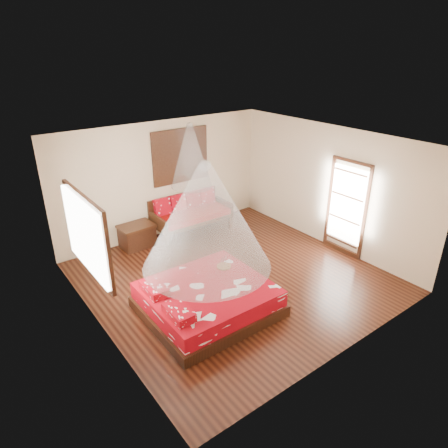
{
  "coord_description": "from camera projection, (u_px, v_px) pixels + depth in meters",
  "views": [
    {
      "loc": [
        -4.36,
        -5.52,
        4.41
      ],
      "look_at": [
        -0.07,
        0.21,
        1.15
      ],
      "focal_mm": 32.0,
      "sensor_mm": 36.0,
      "label": 1
    }
  ],
  "objects": [
    {
      "name": "glazed_door",
      "position": [
        346.0,
        208.0,
        8.83
      ],
      "size": [
        0.08,
        1.02,
        2.16
      ],
      "color": "black",
      "rests_on": "floor"
    },
    {
      "name": "room",
      "position": [
        233.0,
        215.0,
        7.65
      ],
      "size": [
        5.54,
        5.54,
        2.84
      ],
      "color": "black",
      "rests_on": "ground"
    },
    {
      "name": "mosquito_net_main",
      "position": [
        206.0,
        217.0,
        6.44
      ],
      "size": [
        2.18,
        2.18,
        1.8
      ],
      "primitive_type": "cone",
      "color": "white",
      "rests_on": "ceiling"
    },
    {
      "name": "bed",
      "position": [
        207.0,
        299.0,
        7.09
      ],
      "size": [
        2.2,
        1.99,
        0.65
      ],
      "rotation": [
        0.0,
        0.0,
        -0.01
      ],
      "color": "black",
      "rests_on": "floor"
    },
    {
      "name": "mosquito_net_daybed",
      "position": [
        191.0,
        156.0,
        9.31
      ],
      "size": [
        0.99,
        0.99,
        1.5
      ],
      "primitive_type": "cone",
      "color": "white",
      "rests_on": "ceiling"
    },
    {
      "name": "storage_chest",
      "position": [
        137.0,
        235.0,
        9.38
      ],
      "size": [
        0.81,
        0.61,
        0.54
      ],
      "rotation": [
        0.0,
        0.0,
        0.04
      ],
      "color": "black",
      "rests_on": "floor"
    },
    {
      "name": "window_left",
      "position": [
        88.0,
        234.0,
        6.19
      ],
      "size": [
        0.1,
        1.74,
        1.34
      ],
      "color": "black",
      "rests_on": "wall_left"
    },
    {
      "name": "wine_tray",
      "position": [
        224.0,
        264.0,
        7.6
      ],
      "size": [
        0.28,
        0.28,
        0.22
      ],
      "rotation": [
        0.0,
        0.0,
        0.14
      ],
      "color": "brown",
      "rests_on": "bed"
    },
    {
      "name": "shutter_panel",
      "position": [
        181.0,
        156.0,
        9.69
      ],
      "size": [
        1.52,
        0.06,
        1.32
      ],
      "color": "black",
      "rests_on": "wall_back"
    },
    {
      "name": "daybed",
      "position": [
        190.0,
        212.0,
        10.02
      ],
      "size": [
        1.97,
        0.88,
        0.98
      ],
      "color": "black",
      "rests_on": "floor"
    }
  ]
}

